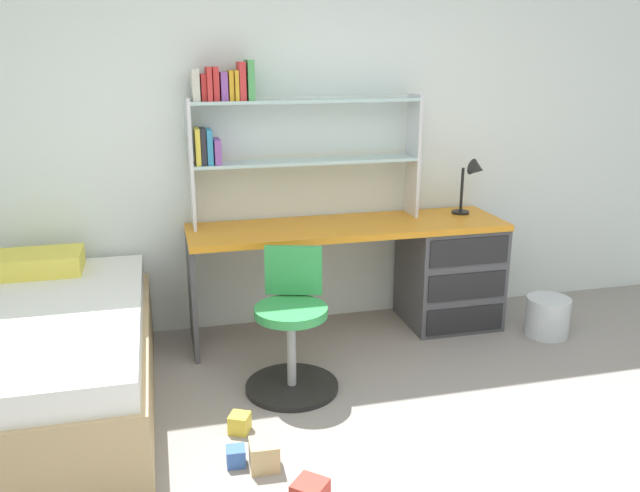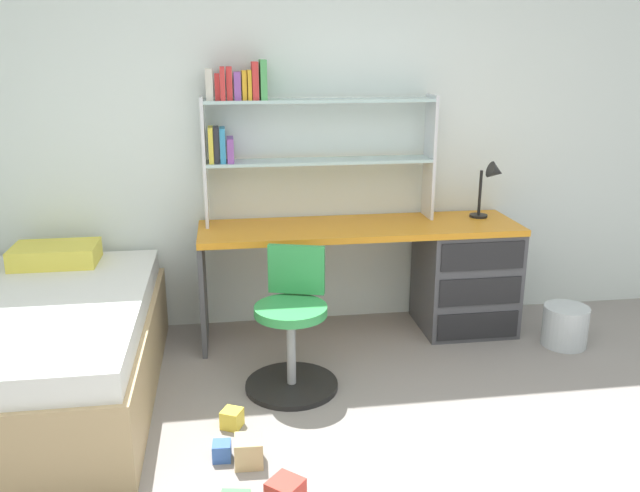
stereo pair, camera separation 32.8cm
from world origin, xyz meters
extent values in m
cube|color=silver|center=(0.00, 2.41, 1.30)|extent=(5.62, 0.06, 2.61)
cube|color=orange|center=(0.22, 2.07, 0.73)|extent=(2.06, 0.56, 0.04)
cube|color=#4C4C51|center=(0.95, 2.07, 0.35)|extent=(0.60, 0.54, 0.71)
cube|color=#4C4C51|center=(-0.80, 2.07, 0.35)|extent=(0.03, 0.51, 0.71)
cube|color=black|center=(0.95, 1.80, 0.12)|extent=(0.54, 0.01, 0.18)
cube|color=black|center=(0.95, 1.80, 0.35)|extent=(0.54, 0.01, 0.18)
cube|color=black|center=(0.95, 1.80, 0.59)|extent=(0.54, 0.01, 0.18)
cube|color=silver|center=(-0.75, 2.24, 1.15)|extent=(0.02, 0.22, 0.81)
cube|color=silver|center=(0.71, 2.24, 1.15)|extent=(0.02, 0.22, 0.81)
cube|color=silver|center=(-0.02, 2.24, 1.14)|extent=(1.44, 0.22, 0.02)
cube|color=silver|center=(-0.02, 2.24, 1.52)|extent=(1.44, 0.22, 0.02)
cube|color=yellow|center=(-0.71, 2.24, 1.26)|extent=(0.03, 0.17, 0.22)
cube|color=#26262D|center=(-0.67, 2.24, 1.26)|extent=(0.03, 0.15, 0.22)
cube|color=#338CBF|center=(-0.63, 2.24, 1.26)|extent=(0.03, 0.17, 0.21)
cube|color=purple|center=(-0.59, 2.24, 1.22)|extent=(0.04, 0.19, 0.15)
cube|color=beige|center=(-0.70, 2.24, 1.62)|extent=(0.04, 0.16, 0.19)
cube|color=red|center=(-0.65, 2.24, 1.61)|extent=(0.03, 0.12, 0.16)
cube|color=red|center=(-0.62, 2.24, 1.63)|extent=(0.03, 0.19, 0.20)
cube|color=red|center=(-0.58, 2.24, 1.63)|extent=(0.03, 0.13, 0.20)
cube|color=purple|center=(-0.53, 2.24, 1.61)|extent=(0.04, 0.14, 0.17)
cube|color=gold|center=(-0.49, 2.24, 1.62)|extent=(0.03, 0.13, 0.17)
cube|color=gold|center=(-0.46, 2.24, 1.62)|extent=(0.02, 0.16, 0.18)
cube|color=red|center=(-0.42, 2.24, 1.64)|extent=(0.04, 0.17, 0.22)
cube|color=#4CA559|center=(-0.37, 2.24, 1.65)|extent=(0.04, 0.18, 0.24)
cylinder|color=black|center=(1.05, 2.17, 0.75)|extent=(0.12, 0.12, 0.02)
cylinder|color=black|center=(1.05, 2.17, 0.91)|extent=(0.02, 0.02, 0.30)
cone|color=black|center=(1.13, 2.12, 1.06)|extent=(0.12, 0.11, 0.13)
cylinder|color=black|center=(-0.31, 1.39, 0.01)|extent=(0.52, 0.52, 0.03)
cylinder|color=#A5A8AD|center=(-0.31, 1.39, 0.22)|extent=(0.05, 0.05, 0.44)
cylinder|color=green|center=(-0.31, 1.39, 0.47)|extent=(0.40, 0.40, 0.05)
cube|color=green|center=(-0.25, 1.56, 0.64)|extent=(0.32, 0.13, 0.28)
cube|color=tan|center=(-1.67, 1.45, 0.21)|extent=(1.23, 1.80, 0.43)
cube|color=white|center=(-1.67, 1.45, 0.50)|extent=(1.17, 1.74, 0.14)
cube|color=#EAD84C|center=(-1.67, 2.11, 0.63)|extent=(0.50, 0.32, 0.12)
cylinder|color=silver|center=(1.49, 1.69, 0.13)|extent=(0.28, 0.28, 0.26)
cube|color=gold|center=(-0.64, 1.03, 0.05)|extent=(0.13, 0.13, 0.09)
cube|color=tan|center=(-0.57, 0.71, 0.06)|extent=(0.14, 0.14, 0.13)
cube|color=#3860B7|center=(-0.70, 0.76, 0.04)|extent=(0.09, 0.09, 0.08)
camera|label=1|loc=(-0.95, -1.84, 1.82)|focal=36.76mm
camera|label=2|loc=(-0.63, -1.90, 1.82)|focal=36.76mm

